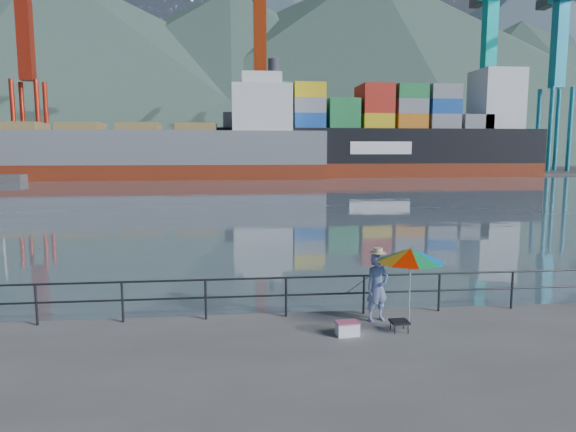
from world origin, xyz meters
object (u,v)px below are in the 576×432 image
Objects in this scene: fisherman at (377,287)px; container_ship at (383,140)px; beach_umbrella at (411,255)px; cooler_bag at (347,329)px; bulk_carrier at (164,150)px.

container_ship reaches higher than fisherman.
cooler_bag is (-1.53, -0.27, -1.62)m from beach_umbrella.
bulk_carrier is at bearing 101.71° from beach_umbrella.
cooler_bag is 77.45m from container_ship.
bulk_carrier is (-12.84, 69.61, 3.96)m from cooler_bag.
container_ship reaches higher than beach_umbrella.
container_ship is at bearing 67.56° from cooler_bag.
beach_umbrella is 0.03× the size of container_ship.
fisherman is 0.03× the size of container_ship.
beach_umbrella is at bearing 4.56° from cooler_bag.
container_ship reaches higher than cooler_bag.
beach_umbrella is 70.86m from bulk_carrier.
cooler_bag is at bearing -79.55° from bulk_carrier.
container_ship is (35.59, 4.20, 1.76)m from bulk_carrier.
bulk_carrier is (-14.37, 69.35, 2.34)m from beach_umbrella.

